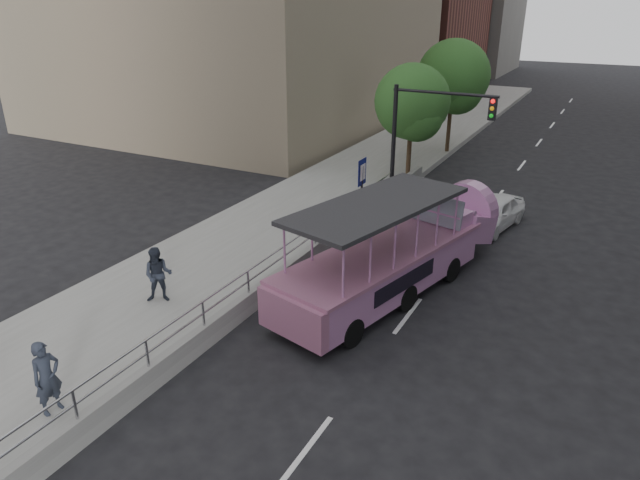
# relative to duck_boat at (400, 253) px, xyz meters

# --- Properties ---
(ground) EXTENTS (160.00, 160.00, 0.00)m
(ground) POSITION_rel_duck_boat_xyz_m (-0.08, -5.57, -1.16)
(ground) COLOR black
(sidewalk) EXTENTS (5.50, 80.00, 0.30)m
(sidewalk) POSITION_rel_duck_boat_xyz_m (-5.83, 4.43, -1.01)
(sidewalk) COLOR #A1A19B
(sidewalk) RESTS_ON ground
(kerb_wall) EXTENTS (0.24, 30.00, 0.36)m
(kerb_wall) POSITION_rel_duck_boat_xyz_m (-3.20, -3.57, -0.68)
(kerb_wall) COLOR gray
(kerb_wall) RESTS_ON sidewalk
(guardrail) EXTENTS (0.07, 22.00, 0.71)m
(guardrail) POSITION_rel_duck_boat_xyz_m (-3.20, -3.57, -0.01)
(guardrail) COLOR #AAAAAF
(guardrail) RESTS_ON kerb_wall
(duck_boat) EXTENTS (4.42, 9.63, 3.11)m
(duck_boat) POSITION_rel_duck_boat_xyz_m (0.00, 0.00, 0.00)
(duck_boat) COLOR black
(duck_boat) RESTS_ON ground
(car) EXTENTS (2.19, 3.91, 1.26)m
(car) POSITION_rel_duck_boat_xyz_m (1.48, 6.48, -0.53)
(car) COLOR white
(car) RESTS_ON ground
(pedestrian_near) EXTENTS (0.46, 0.65, 1.69)m
(pedestrian_near) POSITION_rel_duck_boat_xyz_m (-4.25, -9.35, -0.01)
(pedestrian_near) COLOR #2B313F
(pedestrian_near) RESTS_ON sidewalk
(pedestrian_mid) EXTENTS (1.02, 0.96, 1.66)m
(pedestrian_mid) POSITION_rel_duck_boat_xyz_m (-5.57, -4.62, -0.02)
(pedestrian_mid) COLOR #2B313F
(pedestrian_mid) RESTS_ON sidewalk
(parking_sign) EXTENTS (0.09, 0.68, 3.01)m
(parking_sign) POSITION_rel_duck_boat_xyz_m (-2.77, 3.26, 0.71)
(parking_sign) COLOR black
(parking_sign) RESTS_ON ground
(traffic_signal) EXTENTS (4.20, 0.32, 5.20)m
(traffic_signal) POSITION_rel_duck_boat_xyz_m (-1.79, 6.93, 2.34)
(traffic_signal) COLOR black
(traffic_signal) RESTS_ON ground
(street_tree_near) EXTENTS (3.52, 3.52, 5.72)m
(street_tree_near) POSITION_rel_duck_boat_xyz_m (-3.38, 10.36, 2.66)
(street_tree_near) COLOR #39291A
(street_tree_near) RESTS_ON ground
(street_tree_far) EXTENTS (3.97, 3.97, 6.45)m
(street_tree_far) POSITION_rel_duck_boat_xyz_m (-3.18, 16.36, 3.15)
(street_tree_far) COLOR #39291A
(street_tree_far) RESTS_ON ground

